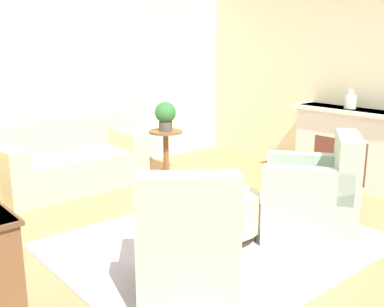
# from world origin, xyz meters

# --- Properties ---
(ground_plane) EXTENTS (16.00, 16.00, 0.00)m
(ground_plane) POSITION_xyz_m (0.00, 0.00, 0.00)
(ground_plane) COLOR #AD7F51
(wall_back) EXTENTS (9.95, 0.12, 2.80)m
(wall_back) POSITION_xyz_m (0.00, 3.04, 1.40)
(wall_back) COLOR beige
(wall_back) RESTS_ON ground_plane
(wall_right) EXTENTS (0.12, 9.52, 2.80)m
(wall_right) POSITION_xyz_m (2.82, 0.00, 1.40)
(wall_right) COLOR beige
(wall_right) RESTS_ON ground_plane
(rug) EXTENTS (2.85, 2.30, 0.01)m
(rug) POSITION_xyz_m (0.00, 0.00, 0.01)
(rug) COLOR #BCB2C1
(rug) RESTS_ON ground_plane
(couch) EXTENTS (1.83, 0.86, 0.86)m
(couch) POSITION_xyz_m (-0.28, 2.48, 0.32)
(couch) COLOR beige
(couch) RESTS_ON ground_plane
(armchair_left) EXTENTS (1.06, 1.09, 1.02)m
(armchair_left) POSITION_xyz_m (-0.80, -0.50, 0.40)
(armchair_left) COLOR #9EB29E
(armchair_left) RESTS_ON rug
(armchair_right) EXTENTS (1.06, 1.09, 1.02)m
(armchair_right) POSITION_xyz_m (0.80, -0.50, 0.40)
(armchair_right) COLOR #9EB29E
(armchair_right) RESTS_ON rug
(ottoman_table) EXTENTS (0.69, 0.69, 0.47)m
(ottoman_table) POSITION_xyz_m (0.08, 0.02, 0.30)
(ottoman_table) COLOR beige
(ottoman_table) RESTS_ON rug
(side_table) EXTENTS (0.48, 0.48, 0.63)m
(side_table) POSITION_xyz_m (1.07, 2.21, 0.42)
(side_table) COLOR brown
(side_table) RESTS_ON ground_plane
(fireplace) EXTENTS (0.44, 1.50, 1.02)m
(fireplace) POSITION_xyz_m (2.58, 0.24, 0.54)
(fireplace) COLOR silver
(fireplace) RESTS_ON ground_plane
(vase_mantel_near) EXTENTS (0.15, 0.15, 0.24)m
(vase_mantel_near) POSITION_xyz_m (2.56, 0.24, 1.12)
(vase_mantel_near) COLOR silver
(vase_mantel_near) RESTS_ON fireplace
(potted_plant_on_side_table) EXTENTS (0.30, 0.30, 0.41)m
(potted_plant_on_side_table) POSITION_xyz_m (1.07, 2.21, 0.86)
(potted_plant_on_side_table) COLOR #4C4742
(potted_plant_on_side_table) RESTS_ON side_table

